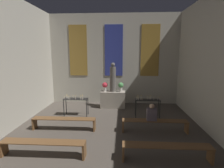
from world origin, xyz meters
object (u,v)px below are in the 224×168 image
at_px(pew_third_left, 43,145).
at_px(person_seated, 152,113).
at_px(flower_vase_left, 105,86).
at_px(pew_back_left, 64,121).
at_px(flower_vase_right, 121,86).
at_px(pew_third_right, 167,149).
at_px(candle_rack_left, 76,101).
at_px(candle_rack_right, 147,102).
at_px(pew_back_right, 155,123).
at_px(altar, 113,99).
at_px(statue, 113,78).

bearing_deg(pew_third_left, person_seated, 28.30).
height_order(flower_vase_left, pew_back_left, flower_vase_left).
height_order(flower_vase_right, pew_third_right, flower_vase_right).
height_order(candle_rack_left, pew_third_right, candle_rack_left).
height_order(candle_rack_right, pew_third_right, candle_rack_right).
bearing_deg(pew_back_right, pew_third_left, -152.56).
xyz_separation_m(candle_rack_left, pew_third_left, (-0.05, -3.45, -0.36)).
bearing_deg(flower_vase_right, flower_vase_left, 180.00).
height_order(flower_vase_left, person_seated, flower_vase_left).
relative_size(altar, pew_back_right, 0.54).
height_order(candle_rack_left, pew_back_left, candle_rack_left).
distance_m(pew_third_left, pew_back_right, 3.96).
distance_m(statue, pew_third_left, 5.32).
height_order(statue, pew_back_left, statue).
distance_m(candle_rack_right, pew_third_right, 3.47).
bearing_deg(person_seated, candle_rack_left, 154.14).
relative_size(pew_third_left, pew_back_right, 1.00).
xyz_separation_m(pew_back_left, person_seated, (3.39, 0.00, 0.39)).
bearing_deg(pew_third_left, statue, 70.06).
relative_size(flower_vase_right, person_seated, 0.78).
bearing_deg(person_seated, pew_back_left, -180.00).
relative_size(altar, person_seated, 2.08).
distance_m(flower_vase_right, pew_back_left, 3.83).
relative_size(pew_back_left, person_seated, 3.83).
xyz_separation_m(flower_vase_left, candle_rack_right, (2.13, -1.40, -0.49)).
relative_size(altar, flower_vase_right, 2.65).
xyz_separation_m(flower_vase_left, flower_vase_right, (0.87, 0.00, 0.00)).
bearing_deg(altar, pew_back_left, -120.19).
xyz_separation_m(altar, statue, (0.00, 0.00, 1.19)).
xyz_separation_m(statue, pew_back_left, (-1.76, -3.02, -1.29)).
relative_size(flower_vase_left, candle_rack_right, 0.44).
relative_size(altar, pew_back_left, 0.54).
bearing_deg(flower_vase_right, pew_back_left, -125.97).
relative_size(candle_rack_left, person_seated, 1.79).
distance_m(pew_third_left, pew_third_right, 3.52).
distance_m(statue, candle_rack_right, 2.39).
xyz_separation_m(altar, flower_vase_right, (0.43, 0.00, 0.75)).
relative_size(pew_third_right, pew_back_left, 1.00).
relative_size(statue, flower_vase_left, 3.14).
distance_m(flower_vase_left, pew_third_left, 5.10).
xyz_separation_m(statue, candle_rack_right, (1.70, -1.40, -0.93)).
bearing_deg(pew_third_right, statue, 109.94).
relative_size(altar, statue, 0.85).
xyz_separation_m(altar, person_seated, (1.63, -3.02, 0.29)).
bearing_deg(altar, pew_back_right, -59.81).
height_order(flower_vase_left, pew_back_right, flower_vase_left).
relative_size(altar, pew_third_right, 0.54).
xyz_separation_m(flower_vase_left, pew_third_right, (2.19, -4.85, -0.85)).
bearing_deg(candle_rack_left, pew_third_left, -90.79).
relative_size(candle_rack_left, pew_third_left, 0.47).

